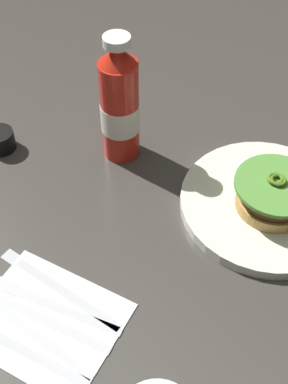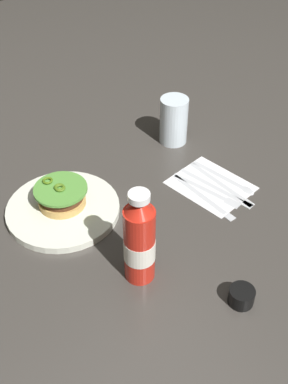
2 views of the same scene
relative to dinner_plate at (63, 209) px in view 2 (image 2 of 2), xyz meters
The scene contains 12 objects.
ground_plane 0.21m from the dinner_plate, 46.02° to the left, with size 3.00×3.00×0.00m, color #3B3733.
dinner_plate is the anchor object (origin of this frame).
burger_sandwich 0.03m from the dinner_plate, 154.39° to the left, with size 0.12×0.12×0.05m.
ketchup_bottle 0.26m from the dinner_plate, ahead, with size 0.06×0.06×0.21m.
water_glass 0.39m from the dinner_plate, 101.86° to the left, with size 0.07×0.07×0.13m, color silver.
condiment_cup 0.44m from the dinner_plate, 20.84° to the left, with size 0.05×0.05×0.03m, color black.
napkin 0.35m from the dinner_plate, 69.62° to the left, with size 0.18×0.15×0.00m, color white.
butter_knife 0.33m from the dinner_plate, 61.64° to the left, with size 0.20×0.03×0.00m.
fork_utensil 0.35m from the dinner_plate, 65.27° to the left, with size 0.18×0.06×0.00m.
table_knife 0.37m from the dinner_plate, 66.20° to the left, with size 0.20×0.06×0.00m.
steak_knife 0.38m from the dinner_plate, 67.73° to the left, with size 0.20×0.03×0.00m.
spoon_utensil 0.41m from the dinner_plate, 69.36° to the left, with size 0.18×0.05×0.00m.
Camera 2 is at (0.59, -0.46, 0.74)m, focal length 44.76 mm.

